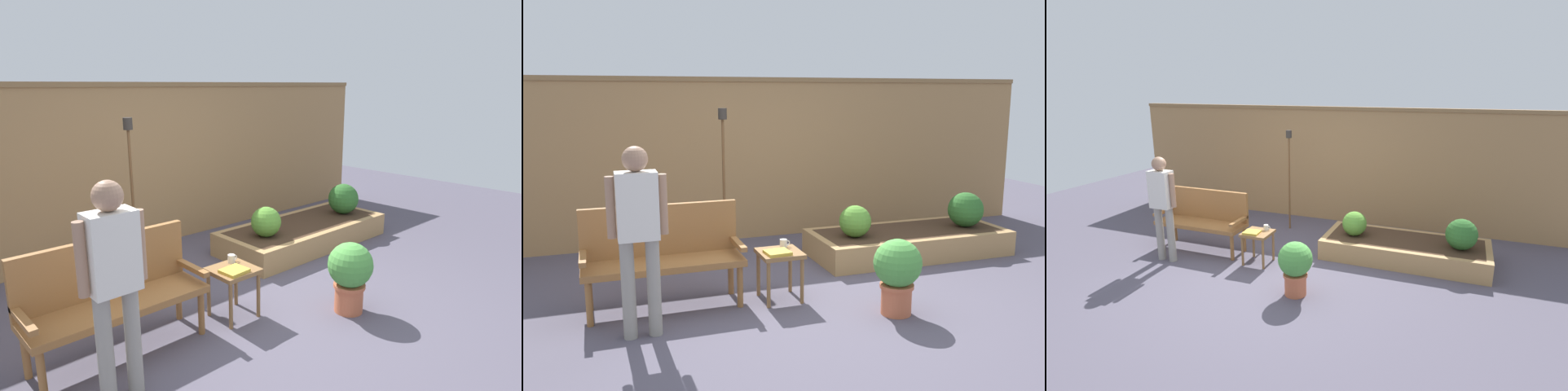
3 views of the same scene
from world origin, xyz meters
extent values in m
plane|color=#514C5B|center=(0.00, 0.00, 0.00)|extent=(14.00, 14.00, 0.00)
cube|color=#A37A4C|center=(0.00, 2.60, 1.05)|extent=(8.40, 0.10, 2.10)
cube|color=olive|center=(0.00, 2.60, 2.13)|extent=(8.40, 0.14, 0.06)
cylinder|color=#936033|center=(-0.80, 0.56, 0.20)|extent=(0.06, 0.06, 0.40)
cylinder|color=#936033|center=(-0.80, 0.20, 0.20)|extent=(0.06, 0.06, 0.40)
cylinder|color=#936033|center=(-2.12, 0.56, 0.20)|extent=(0.06, 0.06, 0.40)
cylinder|color=#936033|center=(-2.12, 0.20, 0.20)|extent=(0.06, 0.06, 0.40)
cube|color=#936033|center=(-1.46, 0.38, 0.43)|extent=(1.44, 0.48, 0.06)
cube|color=#936033|center=(-1.46, 0.59, 0.70)|extent=(1.44, 0.06, 0.48)
cube|color=#936033|center=(-2.15, 0.38, 0.56)|extent=(0.06, 0.48, 0.04)
cube|color=#936033|center=(-0.77, 0.38, 0.56)|extent=(0.06, 0.48, 0.04)
cylinder|color=olive|center=(-0.23, 0.42, 0.22)|extent=(0.04, 0.04, 0.44)
cylinder|color=olive|center=(-0.23, 0.09, 0.22)|extent=(0.04, 0.04, 0.44)
cylinder|color=olive|center=(-0.56, 0.42, 0.22)|extent=(0.04, 0.04, 0.44)
cylinder|color=olive|center=(-0.56, 0.09, 0.22)|extent=(0.04, 0.04, 0.44)
cube|color=olive|center=(-0.39, 0.25, 0.46)|extent=(0.40, 0.40, 0.04)
cylinder|color=silver|center=(-0.31, 0.37, 0.52)|extent=(0.07, 0.07, 0.08)
torus|color=silver|center=(-0.27, 0.37, 0.52)|extent=(0.06, 0.01, 0.06)
cube|color=gold|center=(-0.44, 0.18, 0.49)|extent=(0.24, 0.22, 0.03)
cylinder|color=#C66642|center=(0.49, -0.42, 0.12)|extent=(0.27, 0.27, 0.25)
cylinder|color=#C66642|center=(0.49, -0.42, 0.26)|extent=(0.30, 0.30, 0.04)
sphere|color=#4C9942|center=(0.49, -0.42, 0.47)|extent=(0.43, 0.43, 0.43)
cube|color=#AD8451|center=(1.59, 0.72, 0.15)|extent=(2.40, 0.09, 0.30)
cube|color=#AD8451|center=(1.59, 1.63, 0.15)|extent=(2.40, 0.09, 0.30)
cube|color=#AD8451|center=(0.43, 1.17, 0.15)|extent=(0.09, 0.82, 0.30)
cube|color=#AD8451|center=(2.74, 1.17, 0.15)|extent=(0.09, 0.82, 0.30)
cube|color=#422D1E|center=(1.59, 1.17, 0.15)|extent=(2.22, 0.82, 0.30)
cylinder|color=brown|center=(0.83, 1.10, 0.33)|extent=(0.04, 0.04, 0.06)
sphere|color=#569333|center=(0.83, 1.10, 0.49)|extent=(0.37, 0.37, 0.37)
cylinder|color=brown|center=(2.36, 1.10, 0.33)|extent=(0.04, 0.04, 0.06)
sphere|color=#2D6628|center=(2.36, 1.10, 0.52)|extent=(0.43, 0.43, 0.43)
cylinder|color=brown|center=(-0.56, 1.81, 0.83)|extent=(0.03, 0.03, 1.65)
cylinder|color=#332D28|center=(-0.56, 1.81, 1.72)|extent=(0.10, 0.10, 0.13)
cylinder|color=gray|center=(-1.61, -0.15, 0.41)|extent=(0.11, 0.11, 0.82)
cylinder|color=gray|center=(-1.81, -0.15, 0.41)|extent=(0.11, 0.11, 0.82)
cube|color=silver|center=(-1.71, -0.15, 1.09)|extent=(0.32, 0.20, 0.54)
cylinder|color=#9E755B|center=(-1.51, -0.15, 1.09)|extent=(0.07, 0.07, 0.49)
cylinder|color=#9E755B|center=(-1.91, -0.15, 1.09)|extent=(0.07, 0.07, 0.49)
sphere|color=#9E755B|center=(-1.71, -0.15, 1.46)|extent=(0.20, 0.20, 0.20)
camera|label=1|loc=(-2.87, -2.83, 2.14)|focal=31.61mm
camera|label=2|loc=(-2.00, -4.50, 1.97)|focal=37.85mm
camera|label=3|loc=(2.29, -4.65, 2.51)|focal=28.04mm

